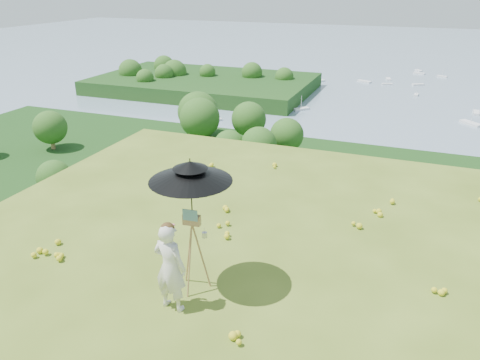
% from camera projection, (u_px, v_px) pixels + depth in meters
% --- Properties ---
extents(ground, '(14.00, 14.00, 0.00)m').
position_uv_depth(ground, '(273.00, 276.00, 8.37)').
color(ground, '#52681D').
rests_on(ground, ground).
extents(forest_slope, '(140.00, 56.00, 22.00)m').
position_uv_depth(forest_slope, '(363.00, 326.00, 49.81)').
color(forest_slope, '#0E3610').
rests_on(forest_slope, bay_water).
extents(shoreline_tier, '(170.00, 28.00, 8.00)m').
position_uv_depth(shoreline_tier, '(388.00, 219.00, 86.89)').
color(shoreline_tier, '#695F54').
rests_on(shoreline_tier, bay_water).
extents(bay_water, '(700.00, 700.00, 0.00)m').
position_uv_depth(bay_water, '(418.00, 67.00, 227.67)').
color(bay_water, '#7191A2').
rests_on(bay_water, ground).
extents(peninsula, '(90.00, 60.00, 12.00)m').
position_uv_depth(peninsula, '(204.00, 77.00, 177.53)').
color(peninsula, '#0E3610').
rests_on(peninsula, bay_water).
extents(slope_trees, '(110.00, 50.00, 6.00)m').
position_uv_depth(slope_trees, '(379.00, 208.00, 44.30)').
color(slope_trees, '#234E17').
rests_on(slope_trees, forest_slope).
extents(harbor_town, '(110.00, 22.00, 5.00)m').
position_uv_depth(harbor_town, '(392.00, 187.00, 84.33)').
color(harbor_town, silver).
rests_on(harbor_town, shoreline_tier).
extents(moored_boats, '(140.00, 140.00, 0.70)m').
position_uv_depth(moored_boats, '(373.00, 100.00, 163.88)').
color(moored_boats, white).
rests_on(moored_boats, bay_water).
extents(wildflowers, '(10.00, 10.50, 0.12)m').
position_uv_depth(wildflowers, '(277.00, 266.00, 8.56)').
color(wildflowers, gold).
rests_on(wildflowers, ground).
extents(painter, '(0.59, 0.42, 1.53)m').
position_uv_depth(painter, '(170.00, 267.00, 7.28)').
color(painter, silver).
rests_on(painter, ground).
extents(field_easel, '(0.63, 0.63, 1.53)m').
position_uv_depth(field_easel, '(193.00, 249.00, 7.77)').
color(field_easel, '#A16543').
rests_on(field_easel, ground).
extents(sun_umbrella, '(1.53, 1.53, 1.11)m').
position_uv_depth(sun_umbrella, '(191.00, 191.00, 7.38)').
color(sun_umbrella, black).
rests_on(sun_umbrella, field_easel).
extents(painter_cap, '(0.22, 0.26, 0.10)m').
position_uv_depth(painter_cap, '(167.00, 226.00, 7.00)').
color(painter_cap, '#D27378').
rests_on(painter_cap, painter).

